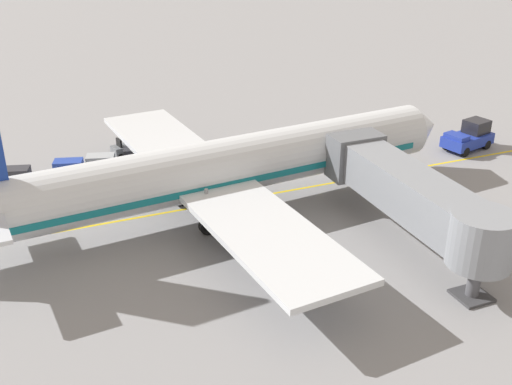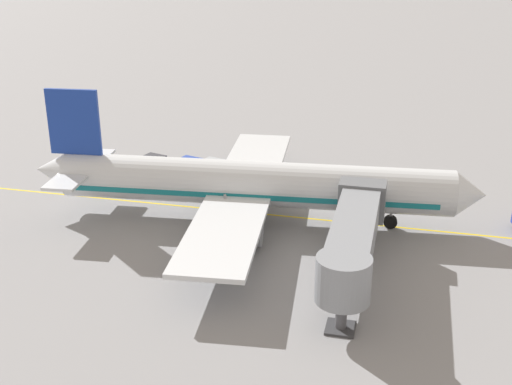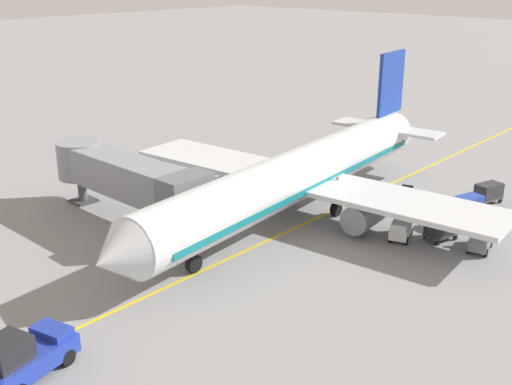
{
  "view_description": "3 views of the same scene",
  "coord_description": "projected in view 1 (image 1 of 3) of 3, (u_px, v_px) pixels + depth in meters",
  "views": [
    {
      "loc": [
        36.6,
        -11.23,
        18.95
      ],
      "look_at": [
        4.36,
        2.09,
        2.54
      ],
      "focal_mm": 43.38,
      "sensor_mm": 36.0,
      "label": 1
    },
    {
      "loc": [
        50.25,
        12.75,
        22.94
      ],
      "look_at": [
        2.29,
        1.17,
        2.88
      ],
      "focal_mm": 46.31,
      "sensor_mm": 36.0,
      "label": 2
    },
    {
      "loc": [
        -25.41,
        34.35,
        17.43
      ],
      "look_at": [
        0.53,
        6.06,
        3.52
      ],
      "focal_mm": 43.45,
      "sensor_mm": 36.0,
      "label": 3
    }
  ],
  "objects": [
    {
      "name": "baggage_cart_second_in_train",
      "position": [
        101.0,
        163.0,
        47.08
      ],
      "size": [
        1.86,
        2.98,
        1.58
      ],
      "color": "#4C4C51",
      "rests_on": "ground"
    },
    {
      "name": "jet_bridge",
      "position": [
        412.0,
        194.0,
        36.22
      ],
      "size": [
        15.08,
        3.5,
        4.98
      ],
      "color": "gray",
      "rests_on": "ground"
    },
    {
      "name": "baggage_cart_tail_end",
      "position": [
        15.0,
        176.0,
        44.8
      ],
      "size": [
        1.86,
        2.98,
        1.58
      ],
      "color": "#4C4C51",
      "rests_on": "ground"
    },
    {
      "name": "parked_airliner",
      "position": [
        216.0,
        170.0,
        40.21
      ],
      "size": [
        30.36,
        37.35,
        10.63
      ],
      "color": "silver",
      "rests_on": "ground"
    },
    {
      "name": "gate_lead_in_line",
      "position": [
        204.0,
        206.0,
        42.56
      ],
      "size": [
        0.24,
        80.0,
        0.01
      ],
      "primitive_type": "cube",
      "color": "gold",
      "rests_on": "ground"
    },
    {
      "name": "baggage_cart_third_in_train",
      "position": [
        69.0,
        168.0,
        46.14
      ],
      "size": [
        1.86,
        2.98,
        1.58
      ],
      "color": "#4C4C51",
      "rests_on": "ground"
    },
    {
      "name": "baggage_tug_trailing",
      "position": [
        129.0,
        147.0,
        50.71
      ],
      "size": [
        1.78,
        2.71,
        1.62
      ],
      "color": "slate",
      "rests_on": "ground"
    },
    {
      "name": "baggage_tug_lead",
      "position": [
        102.0,
        190.0,
        43.17
      ],
      "size": [
        1.84,
        2.73,
        1.62
      ],
      "color": "navy",
      "rests_on": "ground"
    },
    {
      "name": "pushback_tractor",
      "position": [
        469.0,
        137.0,
        51.92
      ],
      "size": [
        3.15,
        4.79,
        2.4
      ],
      "color": "#1E339E",
      "rests_on": "ground"
    },
    {
      "name": "ground_crew_wing_walker",
      "position": [
        138.0,
        190.0,
        42.65
      ],
      "size": [
        0.26,
        0.73,
        1.69
      ],
      "color": "#232328",
      "rests_on": "ground"
    },
    {
      "name": "baggage_tug_spare",
      "position": [
        166.0,
        165.0,
        47.39
      ],
      "size": [
        1.96,
        2.75,
        1.62
      ],
      "color": "silver",
      "rests_on": "ground"
    },
    {
      "name": "ground_plane",
      "position": [
        204.0,
        206.0,
        42.56
      ],
      "size": [
        400.0,
        400.0,
        0.0
      ],
      "primitive_type": "plane",
      "color": "gray"
    },
    {
      "name": "baggage_cart_front",
      "position": [
        138.0,
        156.0,
        48.43
      ],
      "size": [
        1.86,
        2.98,
        1.58
      ],
      "color": "#4C4C51",
      "rests_on": "ground"
    }
  ]
}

